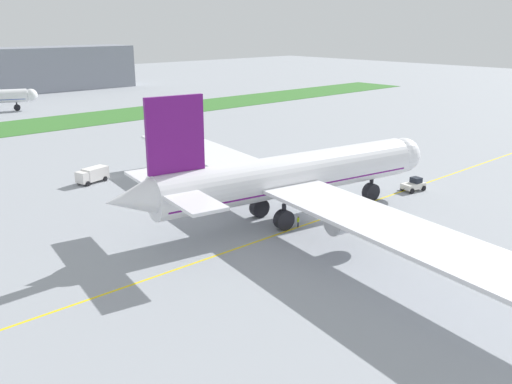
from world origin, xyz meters
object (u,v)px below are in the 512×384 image
(ground_crew_wingwalker_starboard, at_px, (398,220))
(service_truck_baggage_loader, at_px, (92,174))
(ground_crew_wingwalker_port, at_px, (299,196))
(airliner_foreground, at_px, (287,177))
(pushback_tug, at_px, (414,185))
(ground_crew_marshaller_front, at_px, (298,221))

(ground_crew_wingwalker_starboard, height_order, service_truck_baggage_loader, service_truck_baggage_loader)
(ground_crew_wingwalker_port, height_order, service_truck_baggage_loader, service_truck_baggage_loader)
(airliner_foreground, height_order, ground_crew_wingwalker_starboard, airliner_foreground)
(service_truck_baggage_loader, bearing_deg, ground_crew_wingwalker_port, -59.63)
(airliner_foreground, distance_m, pushback_tug, 27.37)
(ground_crew_marshaller_front, distance_m, service_truck_baggage_loader, 42.07)
(airliner_foreground, relative_size, ground_crew_wingwalker_port, 48.04)
(ground_crew_wingwalker_starboard, bearing_deg, ground_crew_marshaller_front, 138.06)
(airliner_foreground, height_order, ground_crew_wingwalker_port, airliner_foreground)
(ground_crew_wingwalker_starboard, xyz_separation_m, service_truck_baggage_loader, (-21.42, 49.99, 0.51))
(ground_crew_marshaller_front, bearing_deg, ground_crew_wingwalker_port, 42.73)
(ground_crew_marshaller_front, bearing_deg, pushback_tug, -2.22)
(pushback_tug, bearing_deg, ground_crew_marshaller_front, 177.78)
(service_truck_baggage_loader, bearing_deg, pushback_tug, -47.26)
(ground_crew_wingwalker_port, distance_m, ground_crew_wingwalker_starboard, 17.21)
(ground_crew_wingwalker_port, xyz_separation_m, ground_crew_marshaller_front, (-8.32, -7.69, -0.07))
(pushback_tug, height_order, service_truck_baggage_loader, service_truck_baggage_loader)
(service_truck_baggage_loader, bearing_deg, ground_crew_wingwalker_starboard, -66.81)
(ground_crew_wingwalker_port, height_order, ground_crew_marshaller_front, ground_crew_wingwalker_port)
(pushback_tug, xyz_separation_m, ground_crew_marshaller_front, (-27.54, 1.07, -0.05))
(pushback_tug, bearing_deg, ground_crew_wingwalker_starboard, -154.04)
(pushback_tug, relative_size, ground_crew_wingwalker_starboard, 3.77)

